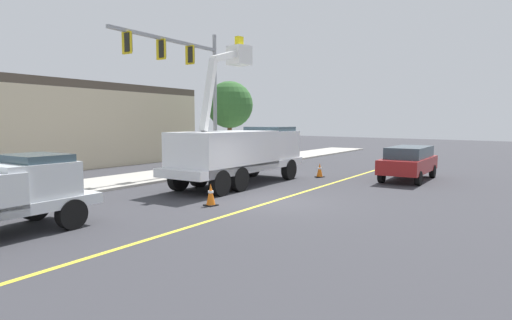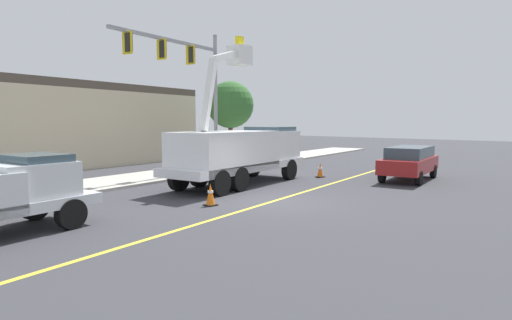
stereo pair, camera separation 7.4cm
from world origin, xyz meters
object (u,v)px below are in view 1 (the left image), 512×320
at_px(traffic_cone_mid_rear, 320,170).
at_px(traffic_signal_mast, 187,72).
at_px(utility_bucket_truck, 240,150).
at_px(passing_minivan, 409,161).
at_px(traffic_cone_mid_front, 211,195).

height_order(traffic_cone_mid_rear, traffic_signal_mast, traffic_signal_mast).
bearing_deg(traffic_signal_mast, traffic_cone_mid_rear, -52.81).
xyz_separation_m(utility_bucket_truck, passing_minivan, (6.88, -5.21, -0.64)).
xyz_separation_m(passing_minivan, traffic_signal_mast, (-6.53, 9.60, 4.64)).
bearing_deg(utility_bucket_truck, traffic_cone_mid_rear, -15.65).
bearing_deg(traffic_cone_mid_front, traffic_signal_mast, 57.17).
distance_m(traffic_cone_mid_front, traffic_signal_mast, 10.03).
bearing_deg(passing_minivan, utility_bucket_truck, 142.87).
relative_size(passing_minivan, traffic_cone_mid_rear, 6.51).
relative_size(utility_bucket_truck, traffic_cone_mid_rear, 10.97).
relative_size(traffic_cone_mid_rear, traffic_signal_mast, 0.10).
bearing_deg(utility_bucket_truck, passing_minivan, -37.13).
distance_m(passing_minivan, traffic_cone_mid_rear, 4.52).
xyz_separation_m(passing_minivan, traffic_cone_mid_rear, (-2.20, 3.90, -0.59)).
height_order(traffic_cone_mid_front, traffic_signal_mast, traffic_signal_mast).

